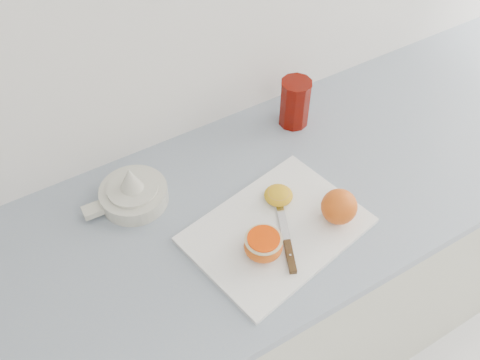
# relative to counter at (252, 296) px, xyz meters

# --- Properties ---
(counter) EXTENTS (2.65, 0.64, 0.89)m
(counter) POSITION_rel_counter_xyz_m (0.00, 0.00, 0.00)
(counter) COLOR beige
(counter) RESTS_ON ground
(cutting_board) EXTENTS (0.43, 0.34, 0.01)m
(cutting_board) POSITION_rel_counter_xyz_m (-0.01, -0.10, 0.45)
(cutting_board) COLOR white
(cutting_board) RESTS_ON counter
(whole_orange) EXTENTS (0.08, 0.08, 0.08)m
(whole_orange) POSITION_rel_counter_xyz_m (0.13, -0.15, 0.50)
(whole_orange) COLOR orange
(whole_orange) RESTS_ON cutting_board
(half_orange) EXTENTS (0.08, 0.08, 0.05)m
(half_orange) POSITION_rel_counter_xyz_m (-0.07, -0.14, 0.48)
(half_orange) COLOR orange
(half_orange) RESTS_ON cutting_board
(squeezed_shell) EXTENTS (0.07, 0.07, 0.03)m
(squeezed_shell) POSITION_rel_counter_xyz_m (0.04, -0.03, 0.47)
(squeezed_shell) COLOR gold
(squeezed_shell) RESTS_ON cutting_board
(paring_knife) EXTENTS (0.09, 0.18, 0.01)m
(paring_knife) POSITION_rel_counter_xyz_m (-0.02, -0.17, 0.46)
(paring_knife) COLOR #49331A
(paring_knife) RESTS_ON cutting_board
(citrus_juicer) EXTENTS (0.20, 0.16, 0.11)m
(citrus_juicer) POSITION_rel_counter_xyz_m (-0.25, 0.15, 0.47)
(citrus_juicer) COLOR silver
(citrus_juicer) RESTS_ON counter
(red_tumbler) EXTENTS (0.08, 0.08, 0.14)m
(red_tumbler) POSITION_rel_counter_xyz_m (0.24, 0.19, 0.51)
(red_tumbler) COLOR #640901
(red_tumbler) RESTS_ON counter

